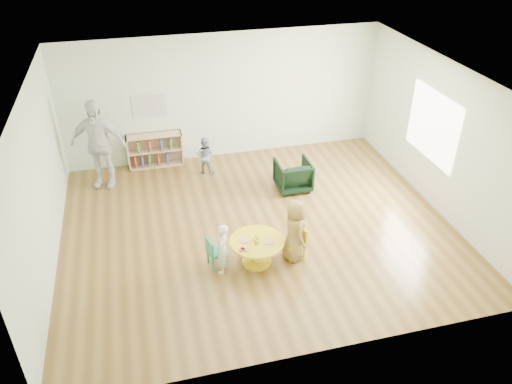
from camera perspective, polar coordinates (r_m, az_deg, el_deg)
room at (r=8.26m, az=0.26°, el=6.77°), size 7.10×7.00×2.80m
activity_table at (r=8.22m, az=0.10°, el=-6.36°), size 0.89×0.89×0.49m
kid_chair_left at (r=8.20m, az=-4.77°, el=-6.76°), size 0.34×0.34×0.54m
kid_chair_right at (r=8.38m, az=4.72°, el=-5.60°), size 0.34×0.34×0.58m
bookshelf at (r=11.28m, az=-11.51°, el=4.71°), size 1.20×0.30×0.75m
alphabet_poster at (r=10.99m, az=-12.04°, el=9.57°), size 0.74×0.01×0.54m
armchair at (r=10.21m, az=4.26°, el=1.95°), size 0.68×0.70×0.63m
child_left at (r=7.99m, az=-3.90°, el=-6.50°), size 0.33×0.38×0.89m
child_right at (r=8.19m, az=4.40°, el=-4.40°), size 0.43×0.59×1.12m
toddler at (r=10.78m, az=-5.87°, el=4.19°), size 0.50×0.45×0.84m
adult_caretaker at (r=10.52m, az=-17.59°, el=5.25°), size 1.19×0.76×1.88m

